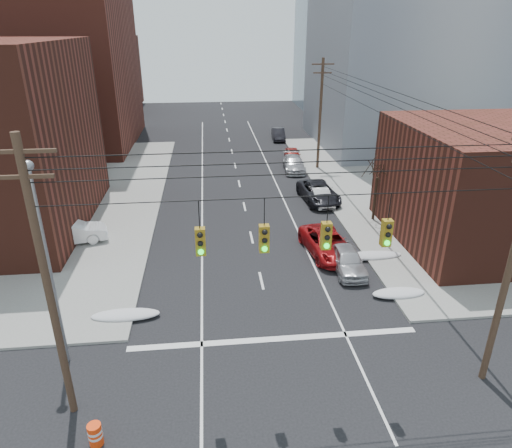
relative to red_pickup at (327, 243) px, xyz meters
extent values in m
cube|color=maroon|center=(-28.71, 33.04, 14.24)|extent=(24.00, 20.00, 30.00)
cube|color=#4D2117|center=(-30.71, 59.04, 5.24)|extent=(22.00, 18.00, 12.00)
cube|color=gray|center=(17.29, 29.04, 11.74)|extent=(22.00, 20.00, 25.00)
cube|color=gray|center=(19.29, 55.04, 10.24)|extent=(20.00, 18.00, 22.00)
cylinder|color=#473323|center=(-13.21, -11.96, 4.74)|extent=(0.28, 0.28, 11.00)
cube|color=#473323|center=(-13.21, -11.96, 9.64)|extent=(2.20, 0.12, 0.12)
cube|color=#473323|center=(-13.21, -11.96, 8.84)|extent=(1.80, 0.12, 0.12)
cylinder|color=#473323|center=(3.79, -11.96, 4.74)|extent=(0.28, 0.28, 11.00)
cylinder|color=#473323|center=(3.79, 19.04, 4.74)|extent=(0.28, 0.28, 11.00)
cube|color=#473323|center=(3.79, 19.04, 9.64)|extent=(2.20, 0.12, 0.12)
cube|color=#473323|center=(3.79, 19.04, 8.84)|extent=(1.80, 0.12, 0.12)
cylinder|color=black|center=(-4.71, -11.96, 7.84)|extent=(17.00, 0.04, 0.04)
cylinder|color=black|center=(-7.91, -11.96, 7.34)|extent=(0.03, 0.03, 1.00)
cube|color=olive|center=(-7.91, -11.96, 6.34)|extent=(0.35, 0.30, 1.00)
sphere|color=black|center=(-7.91, -12.13, 6.66)|extent=(0.20, 0.20, 0.20)
sphere|color=black|center=(-7.91, -12.13, 6.34)|extent=(0.20, 0.20, 0.20)
sphere|color=#0CE526|center=(-7.91, -12.13, 6.02)|extent=(0.20, 0.20, 0.20)
cylinder|color=black|center=(-5.71, -11.96, 7.34)|extent=(0.03, 0.03, 1.00)
cube|color=olive|center=(-5.71, -11.96, 6.34)|extent=(0.35, 0.30, 1.00)
sphere|color=black|center=(-5.71, -12.13, 6.66)|extent=(0.20, 0.20, 0.20)
sphere|color=black|center=(-5.71, -12.13, 6.34)|extent=(0.20, 0.20, 0.20)
sphere|color=#0CE526|center=(-5.71, -12.13, 6.02)|extent=(0.20, 0.20, 0.20)
cylinder|color=black|center=(-3.51, -11.96, 7.34)|extent=(0.03, 0.03, 1.00)
cube|color=olive|center=(-3.51, -11.96, 6.34)|extent=(0.35, 0.30, 1.00)
sphere|color=black|center=(-3.51, -12.13, 6.66)|extent=(0.20, 0.20, 0.20)
sphere|color=black|center=(-3.51, -12.13, 6.34)|extent=(0.20, 0.20, 0.20)
sphere|color=#0CE526|center=(-3.51, -12.13, 6.02)|extent=(0.20, 0.20, 0.20)
cylinder|color=black|center=(-1.31, -11.96, 7.34)|extent=(0.03, 0.03, 1.00)
cube|color=olive|center=(-1.31, -11.96, 6.34)|extent=(0.35, 0.30, 1.00)
sphere|color=black|center=(-1.31, -12.13, 6.66)|extent=(0.20, 0.20, 0.20)
sphere|color=black|center=(-1.31, -12.13, 6.34)|extent=(0.20, 0.20, 0.20)
sphere|color=#0CE526|center=(-1.31, -12.13, 6.02)|extent=(0.20, 0.20, 0.20)
cylinder|color=gray|center=(-14.21, -8.96, 3.74)|extent=(0.18, 0.18, 9.00)
sphere|color=gray|center=(-14.21, -8.96, 8.34)|extent=(0.44, 0.44, 0.44)
cylinder|color=black|center=(4.89, 5.04, 0.99)|extent=(0.20, 0.20, 3.50)
cylinder|color=black|center=(5.28, 5.16, 3.31)|extent=(0.27, 0.82, 1.19)
cylinder|color=black|center=(5.12, 5.62, 3.40)|extent=(1.17, 0.54, 1.38)
cylinder|color=black|center=(4.47, 5.78, 3.43)|extent=(1.44, 1.00, 1.48)
cylinder|color=black|center=(4.50, 5.10, 3.31)|extent=(0.17, 0.84, 1.19)
cylinder|color=black|center=(4.44, 4.63, 3.40)|extent=(0.82, 0.99, 1.40)
cylinder|color=black|center=(4.96, 4.19, 3.43)|extent=(1.74, 0.21, 1.43)
cylinder|color=black|center=(5.23, 4.82, 3.31)|extent=(0.48, 0.73, 1.20)
ellipsoid|color=silver|center=(-12.11, -5.96, -0.55)|extent=(3.50, 1.08, 0.42)
ellipsoid|color=silver|center=(2.69, -5.46, -0.55)|extent=(3.00, 1.08, 0.42)
ellipsoid|color=silver|center=(2.69, -0.96, -0.55)|extent=(4.00, 1.08, 0.42)
imported|color=maroon|center=(0.00, 0.00, 0.00)|extent=(3.19, 5.75, 1.52)
imported|color=#B4B5B9|center=(0.67, -2.26, -0.02)|extent=(1.88, 4.40, 1.48)
imported|color=white|center=(1.69, 9.01, -0.10)|extent=(1.63, 4.10, 1.33)
imported|color=black|center=(1.69, 9.68, 0.03)|extent=(3.09, 5.90, 1.58)
imported|color=#ACACB1|center=(1.21, 18.62, -0.03)|extent=(2.41, 5.20, 1.47)
imported|color=maroon|center=(1.69, 22.09, -0.05)|extent=(2.07, 4.34, 1.43)
imported|color=black|center=(1.69, 32.41, -0.03)|extent=(1.84, 4.56, 1.47)
imported|color=white|center=(-17.06, 3.19, 0.17)|extent=(5.00, 2.73, 1.56)
imported|color=#AFB0B4|center=(-20.69, 15.42, 0.01)|extent=(4.87, 3.25, 1.24)
imported|color=black|center=(-21.15, 10.23, 0.06)|extent=(4.96, 3.41, 1.33)
imported|color=#BCBDC2|center=(-20.74, 12.30, 0.04)|extent=(4.03, 2.28, 1.29)
cylinder|color=#FF3D0D|center=(-11.97, -13.68, -0.31)|extent=(0.62, 0.62, 0.90)
cylinder|color=white|center=(-11.97, -13.68, -0.13)|extent=(0.63, 0.63, 0.11)
cylinder|color=white|center=(-11.97, -13.68, -0.36)|extent=(0.63, 0.63, 0.11)
camera|label=1|loc=(-7.51, -26.13, 13.17)|focal=32.00mm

